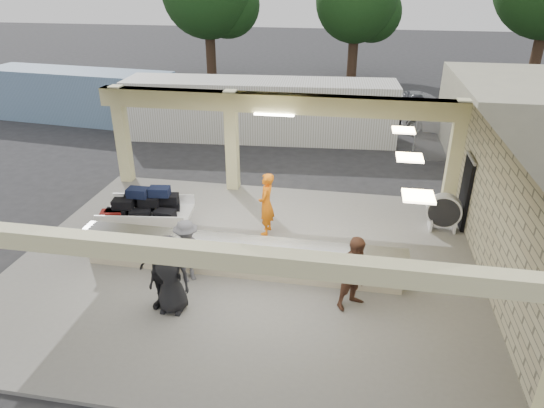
% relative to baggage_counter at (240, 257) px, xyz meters
% --- Properties ---
extents(ground, '(120.00, 120.00, 0.00)m').
position_rel_baggage_counter_xyz_m(ground, '(0.00, 0.50, -0.59)').
color(ground, '#242426').
rests_on(ground, ground).
extents(pavilion, '(12.01, 10.00, 3.55)m').
position_rel_baggage_counter_xyz_m(pavilion, '(0.21, 1.16, 0.76)').
color(pavilion, slate).
rests_on(pavilion, ground).
extents(baggage_counter, '(8.20, 0.58, 0.98)m').
position_rel_baggage_counter_xyz_m(baggage_counter, '(0.00, 0.00, 0.00)').
color(baggage_counter, beige).
rests_on(baggage_counter, pavilion).
extents(luggage_cart, '(2.64, 1.83, 1.44)m').
position_rel_baggage_counter_xyz_m(luggage_cart, '(-3.16, 1.54, 0.29)').
color(luggage_cart, white).
rests_on(luggage_cart, pavilion).
extents(drum_fan, '(1.04, 0.56, 1.12)m').
position_rel_baggage_counter_xyz_m(drum_fan, '(5.36, 3.34, 0.11)').
color(drum_fan, white).
rests_on(drum_fan, pavilion).
extents(baggage_handler, '(0.41, 0.70, 1.86)m').
position_rel_baggage_counter_xyz_m(baggage_handler, '(0.27, 2.20, 0.44)').
color(baggage_handler, orange).
rests_on(baggage_handler, pavilion).
extents(passenger_a, '(0.89, 0.85, 1.76)m').
position_rel_baggage_counter_xyz_m(passenger_a, '(2.89, -0.82, 0.39)').
color(passenger_a, brown).
rests_on(passenger_a, pavilion).
extents(passenger_b, '(1.11, 0.59, 1.80)m').
position_rel_baggage_counter_xyz_m(passenger_b, '(-1.41, -1.62, 0.41)').
color(passenger_b, black).
rests_on(passenger_b, pavilion).
extents(passenger_c, '(1.06, 0.95, 1.64)m').
position_rel_baggage_counter_xyz_m(passenger_c, '(-1.18, -0.50, 0.33)').
color(passenger_c, '#504F55').
rests_on(passenger_c, pavilion).
extents(passenger_d, '(0.92, 0.38, 1.87)m').
position_rel_baggage_counter_xyz_m(passenger_d, '(-1.16, -1.69, 0.45)').
color(passenger_d, black).
rests_on(passenger_d, pavilion).
extents(car_white_a, '(4.97, 3.13, 1.32)m').
position_rel_baggage_counter_xyz_m(car_white_a, '(7.18, 13.86, 0.07)').
color(car_white_a, white).
rests_on(car_white_a, ground).
extents(car_white_b, '(5.05, 2.82, 1.51)m').
position_rel_baggage_counter_xyz_m(car_white_b, '(10.39, 13.70, 0.17)').
color(car_white_b, white).
rests_on(car_white_b, ground).
extents(car_dark, '(4.28, 1.60, 1.41)m').
position_rel_baggage_counter_xyz_m(car_dark, '(5.89, 15.46, 0.12)').
color(car_dark, black).
rests_on(car_dark, ground).
extents(container_white, '(12.39, 3.29, 2.65)m').
position_rel_baggage_counter_xyz_m(container_white, '(-1.77, 11.36, 0.74)').
color(container_white, white).
rests_on(container_white, ground).
extents(container_blue, '(10.03, 3.35, 2.56)m').
position_rel_baggage_counter_xyz_m(container_blue, '(-11.47, 12.61, 0.69)').
color(container_blue, '#6E8DB0').
rests_on(container_blue, ground).
extents(tree_mid, '(6.00, 5.60, 8.00)m').
position_rel_baggage_counter_xyz_m(tree_mid, '(2.32, 26.66, 4.38)').
color(tree_mid, '#382619').
rests_on(tree_mid, ground).
extents(adjacent_building, '(6.00, 8.00, 3.20)m').
position_rel_baggage_counter_xyz_m(adjacent_building, '(9.50, 10.50, 1.01)').
color(adjacent_building, '#B2AD8D').
rests_on(adjacent_building, ground).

